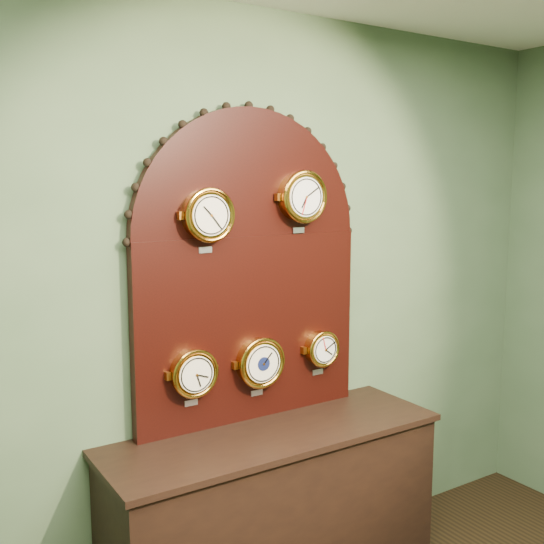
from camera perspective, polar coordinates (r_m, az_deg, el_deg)
wall_back at (r=3.13m, az=-2.47°, el=-2.72°), size 4.00×0.00×4.00m
shop_counter at (r=3.25m, az=0.20°, el=-21.09°), size 1.60×0.50×0.80m
display_board at (r=3.05m, az=-2.03°, el=1.30°), size 1.26×0.06×1.53m
roman_clock at (r=2.85m, az=-5.74°, el=5.10°), size 0.25×0.08×0.30m
arabic_clock at (r=3.11m, az=2.77°, el=6.74°), size 0.26×0.08×0.31m
hygrometer at (r=2.94m, az=-7.04°, el=-8.97°), size 0.23×0.08×0.28m
barometer at (r=3.10m, az=-1.07°, el=-8.10°), size 0.25×0.08×0.30m
tide_clock at (r=3.30m, az=4.46°, el=-6.85°), size 0.19×0.08×0.24m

